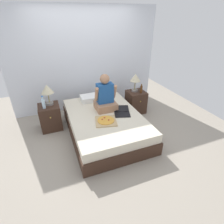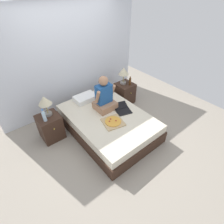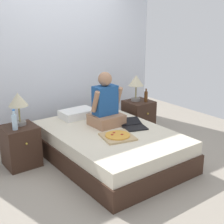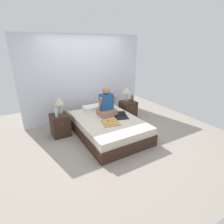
% 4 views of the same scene
% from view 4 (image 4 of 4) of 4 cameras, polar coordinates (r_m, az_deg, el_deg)
% --- Properties ---
extents(ground_plane, '(5.78, 5.78, 0.00)m').
position_cam_4_polar(ground_plane, '(4.67, -1.37, -7.28)').
color(ground_plane, '#9E9384').
extents(wall_back, '(3.78, 0.12, 2.50)m').
position_cam_4_polar(wall_back, '(5.47, -8.89, 10.77)').
color(wall_back, silver).
rests_on(wall_back, ground).
extents(bed, '(1.47, 2.13, 0.45)m').
position_cam_4_polar(bed, '(4.57, -1.40, -4.85)').
color(bed, '#382319').
rests_on(bed, ground).
extents(nightstand_left, '(0.44, 0.47, 0.57)m').
position_cam_4_polar(nightstand_left, '(4.72, -16.56, -4.07)').
color(nightstand_left, '#382319').
rests_on(nightstand_left, ground).
extents(lamp_on_left_nightstand, '(0.26, 0.26, 0.45)m').
position_cam_4_polar(lamp_on_left_nightstand, '(4.55, -17.04, 3.22)').
color(lamp_on_left_nightstand, gray).
rests_on(lamp_on_left_nightstand, nightstand_left).
extents(water_bottle, '(0.07, 0.07, 0.28)m').
position_cam_4_polar(water_bottle, '(4.47, -17.78, -0.15)').
color(water_bottle, silver).
rests_on(water_bottle, nightstand_left).
extents(nightstand_right, '(0.44, 0.47, 0.57)m').
position_cam_4_polar(nightstand_right, '(5.54, 5.24, 0.66)').
color(nightstand_right, '#382319').
rests_on(nightstand_right, ground).
extents(lamp_on_right_nightstand, '(0.26, 0.26, 0.45)m').
position_cam_4_polar(lamp_on_right_nightstand, '(5.37, 4.89, 6.85)').
color(lamp_on_right_nightstand, gray).
rests_on(lamp_on_right_nightstand, nightstand_right).
extents(beer_bottle, '(0.06, 0.06, 0.23)m').
position_cam_4_polar(beer_bottle, '(5.38, 6.60, 4.24)').
color(beer_bottle, '#512D14').
rests_on(beer_bottle, nightstand_right).
extents(pillow, '(0.52, 0.34, 0.12)m').
position_cam_4_polar(pillow, '(5.08, -6.32, 1.36)').
color(pillow, white).
rests_on(pillow, bed).
extents(person_seated, '(0.47, 0.40, 0.78)m').
position_cam_4_polar(person_seated, '(4.60, -1.77, 2.34)').
color(person_seated, '#A37556').
rests_on(person_seated, bed).
extents(laptop, '(0.43, 0.49, 0.07)m').
position_cam_4_polar(laptop, '(4.56, 3.04, -1.45)').
color(laptop, black).
rests_on(laptop, bed).
extents(pizza_box, '(0.48, 0.48, 0.05)m').
position_cam_4_polar(pizza_box, '(4.22, -0.45, -3.46)').
color(pizza_box, tan).
rests_on(pizza_box, bed).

